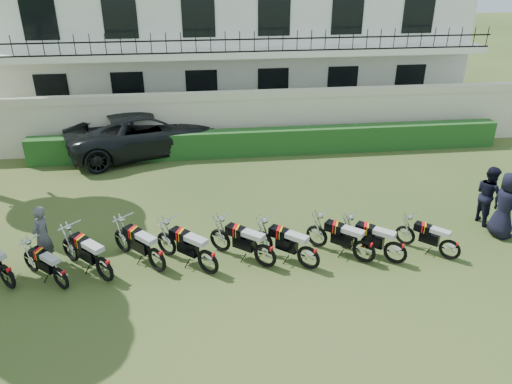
# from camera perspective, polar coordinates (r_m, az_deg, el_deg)

# --- Properties ---
(ground) EXTENTS (100.00, 100.00, 0.00)m
(ground) POSITION_cam_1_polar(r_m,az_deg,el_deg) (12.98, 1.81, -7.64)
(ground) COLOR #2E461C
(ground) RESTS_ON ground
(perimeter_wall) EXTENTS (30.00, 0.35, 2.30)m
(perimeter_wall) POSITION_cam_1_polar(r_m,az_deg,el_deg) (19.68, -1.57, 8.28)
(perimeter_wall) COLOR beige
(perimeter_wall) RESTS_ON ground
(hedge) EXTENTS (18.00, 0.60, 1.00)m
(hedge) POSITION_cam_1_polar(r_m,az_deg,el_deg) (19.27, 1.65, 5.76)
(hedge) COLOR #184418
(hedge) RESTS_ON ground
(building) EXTENTS (20.40, 9.60, 7.40)m
(building) POSITION_cam_1_polar(r_m,az_deg,el_deg) (24.92, -2.99, 18.07)
(building) COLOR white
(building) RESTS_ON ground
(motorcycle_0) EXTENTS (1.50, 1.47, 1.09)m
(motorcycle_0) POSITION_cam_1_polar(r_m,az_deg,el_deg) (13.02, -26.68, -8.06)
(motorcycle_0) COLOR black
(motorcycle_0) RESTS_ON ground
(motorcycle_1) EXTENTS (1.36, 1.26, 0.96)m
(motorcycle_1) POSITION_cam_1_polar(r_m,az_deg,el_deg) (12.54, -21.49, -8.65)
(motorcycle_1) COLOR black
(motorcycle_1) RESTS_ON ground
(motorcycle_2) EXTENTS (1.50, 1.51, 1.11)m
(motorcycle_2) POSITION_cam_1_polar(r_m,az_deg,el_deg) (12.43, -17.01, -7.82)
(motorcycle_2) COLOR black
(motorcycle_2) RESTS_ON ground
(motorcycle_3) EXTENTS (1.45, 1.53, 1.10)m
(motorcycle_3) POSITION_cam_1_polar(r_m,az_deg,el_deg) (12.47, -11.31, -7.00)
(motorcycle_3) COLOR black
(motorcycle_3) RESTS_ON ground
(motorcycle_4) EXTENTS (1.58, 1.48, 1.13)m
(motorcycle_4) POSITION_cam_1_polar(r_m,az_deg,el_deg) (12.19, -5.53, -7.33)
(motorcycle_4) COLOR black
(motorcycle_4) RESTS_ON ground
(motorcycle_5) EXTENTS (1.63, 1.34, 1.10)m
(motorcycle_5) POSITION_cam_1_polar(r_m,az_deg,el_deg) (12.38, 1.06, -6.68)
(motorcycle_5) COLOR black
(motorcycle_5) RESTS_ON ground
(motorcycle_6) EXTENTS (1.58, 1.36, 1.08)m
(motorcycle_6) POSITION_cam_1_polar(r_m,az_deg,el_deg) (12.39, 6.06, -6.87)
(motorcycle_6) COLOR black
(motorcycle_6) RESTS_ON ground
(motorcycle_7) EXTENTS (1.55, 1.35, 1.07)m
(motorcycle_7) POSITION_cam_1_polar(r_m,az_deg,el_deg) (12.85, 12.31, -6.08)
(motorcycle_7) COLOR black
(motorcycle_7) RESTS_ON ground
(motorcycle_8) EXTENTS (1.54, 1.31, 1.05)m
(motorcycle_8) POSITION_cam_1_polar(r_m,az_deg,el_deg) (13.01, 15.71, -6.12)
(motorcycle_8) COLOR black
(motorcycle_8) RESTS_ON ground
(motorcycle_9) EXTENTS (1.32, 1.26, 0.95)m
(motorcycle_9) POSITION_cam_1_polar(r_m,az_deg,el_deg) (13.64, 21.36, -5.66)
(motorcycle_9) COLOR black
(motorcycle_9) RESTS_ON ground
(suv) EXTENTS (6.55, 4.52, 1.66)m
(suv) POSITION_cam_1_polar(r_m,az_deg,el_deg) (19.77, -12.42, 6.71)
(suv) COLOR black
(suv) RESTS_ON ground
(inspector) EXTENTS (0.57, 0.69, 1.63)m
(inspector) POSITION_cam_1_polar(r_m,az_deg,el_deg) (13.44, -23.25, -4.67)
(inspector) COLOR #59585D
(inspector) RESTS_ON ground
(officer_3) EXTENTS (0.77, 1.02, 1.89)m
(officer_3) POSITION_cam_1_polar(r_m,az_deg,el_deg) (15.11, 26.66, -1.35)
(officer_3) COLOR black
(officer_3) RESTS_ON ground
(officer_4) EXTENTS (0.71, 0.89, 1.73)m
(officer_4) POSITION_cam_1_polar(r_m,az_deg,el_deg) (15.72, 25.06, -0.30)
(officer_4) COLOR black
(officer_4) RESTS_ON ground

